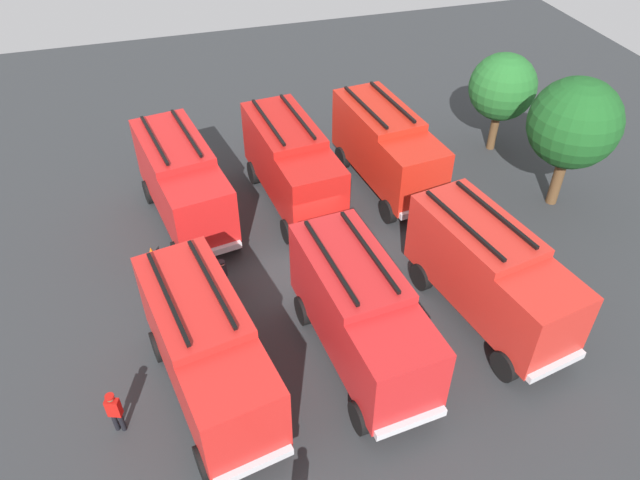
{
  "coord_description": "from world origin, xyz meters",
  "views": [
    {
      "loc": [
        17.59,
        -5.22,
        16.64
      ],
      "look_at": [
        0.0,
        0.0,
        1.4
      ],
      "focal_mm": 33.72,
      "sensor_mm": 36.0,
      "label": 1
    }
  ],
  "objects_px": {
    "tree_1": "(574,124)",
    "firefighter_2": "(115,411)",
    "fire_truck_0": "(183,181)",
    "fire_truck_4": "(387,146)",
    "fire_truck_3": "(361,313)",
    "tree_0": "(503,87)",
    "traffic_cone_0": "(152,254)",
    "firefighter_1": "(441,221)",
    "fire_truck_2": "(292,163)",
    "fire_truck_5": "(490,272)",
    "fire_truck_1": "(207,349)",
    "firefighter_0": "(223,276)"
  },
  "relations": [
    {
      "from": "fire_truck_0",
      "to": "fire_truck_4",
      "type": "relative_size",
      "value": 1.01
    },
    {
      "from": "fire_truck_4",
      "to": "firefighter_1",
      "type": "height_order",
      "value": "fire_truck_4"
    },
    {
      "from": "firefighter_0",
      "to": "traffic_cone_0",
      "type": "relative_size",
      "value": 2.57
    },
    {
      "from": "tree_0",
      "to": "fire_truck_4",
      "type": "bearing_deg",
      "value": -76.41
    },
    {
      "from": "fire_truck_3",
      "to": "firefighter_1",
      "type": "xyz_separation_m",
      "value": [
        -5.1,
        5.5,
        -1.21
      ]
    },
    {
      "from": "fire_truck_4",
      "to": "firefighter_1",
      "type": "distance_m",
      "value": 4.78
    },
    {
      "from": "fire_truck_5",
      "to": "fire_truck_0",
      "type": "bearing_deg",
      "value": -142.73
    },
    {
      "from": "firefighter_1",
      "to": "tree_1",
      "type": "distance_m",
      "value": 7.05
    },
    {
      "from": "fire_truck_3",
      "to": "firefighter_2",
      "type": "xyz_separation_m",
      "value": [
        0.68,
        -8.13,
        -1.19
      ]
    },
    {
      "from": "fire_truck_3",
      "to": "firefighter_0",
      "type": "distance_m",
      "value": 6.04
    },
    {
      "from": "firefighter_2",
      "to": "traffic_cone_0",
      "type": "height_order",
      "value": "firefighter_2"
    },
    {
      "from": "tree_1",
      "to": "firefighter_2",
      "type": "bearing_deg",
      "value": -71.19
    },
    {
      "from": "fire_truck_1",
      "to": "fire_truck_2",
      "type": "relative_size",
      "value": 1.02
    },
    {
      "from": "fire_truck_4",
      "to": "firefighter_1",
      "type": "relative_size",
      "value": 4.4
    },
    {
      "from": "fire_truck_1",
      "to": "fire_truck_4",
      "type": "height_order",
      "value": "same"
    },
    {
      "from": "fire_truck_5",
      "to": "firefighter_1",
      "type": "relative_size",
      "value": 4.46
    },
    {
      "from": "fire_truck_4",
      "to": "traffic_cone_0",
      "type": "xyz_separation_m",
      "value": [
        2.42,
        -11.24,
        -1.83
      ]
    },
    {
      "from": "firefighter_2",
      "to": "tree_1",
      "type": "bearing_deg",
      "value": -50.23
    },
    {
      "from": "fire_truck_1",
      "to": "firefighter_2",
      "type": "relative_size",
      "value": 4.37
    },
    {
      "from": "fire_truck_1",
      "to": "fire_truck_5",
      "type": "xyz_separation_m",
      "value": [
        -0.65,
        10.17,
        0.0
      ]
    },
    {
      "from": "traffic_cone_0",
      "to": "tree_0",
      "type": "bearing_deg",
      "value": 102.68
    },
    {
      "from": "firefighter_2",
      "to": "tree_0",
      "type": "distance_m",
      "value": 23.02
    },
    {
      "from": "fire_truck_1",
      "to": "tree_1",
      "type": "relative_size",
      "value": 1.23
    },
    {
      "from": "fire_truck_2",
      "to": "fire_truck_5",
      "type": "distance_m",
      "value": 10.26
    },
    {
      "from": "tree_0",
      "to": "tree_1",
      "type": "height_order",
      "value": "tree_1"
    },
    {
      "from": "firefighter_2",
      "to": "tree_1",
      "type": "distance_m",
      "value": 21.2
    },
    {
      "from": "fire_truck_3",
      "to": "tree_0",
      "type": "distance_m",
      "value": 16.07
    },
    {
      "from": "fire_truck_2",
      "to": "firefighter_1",
      "type": "height_order",
      "value": "fire_truck_2"
    },
    {
      "from": "fire_truck_4",
      "to": "firefighter_0",
      "type": "bearing_deg",
      "value": -65.2
    },
    {
      "from": "firefighter_0",
      "to": "traffic_cone_0",
      "type": "distance_m",
      "value": 3.88
    },
    {
      "from": "fire_truck_1",
      "to": "firefighter_1",
      "type": "relative_size",
      "value": 4.46
    },
    {
      "from": "fire_truck_0",
      "to": "fire_truck_2",
      "type": "height_order",
      "value": "same"
    },
    {
      "from": "fire_truck_3",
      "to": "tree_0",
      "type": "xyz_separation_m",
      "value": [
        -11.26,
        11.38,
        1.31
      ]
    },
    {
      "from": "fire_truck_5",
      "to": "firefighter_1",
      "type": "xyz_separation_m",
      "value": [
        -4.53,
        0.42,
        -1.21
      ]
    },
    {
      "from": "fire_truck_1",
      "to": "traffic_cone_0",
      "type": "height_order",
      "value": "fire_truck_1"
    },
    {
      "from": "fire_truck_4",
      "to": "tree_1",
      "type": "xyz_separation_m",
      "value": [
        3.56,
        7.01,
        1.96
      ]
    },
    {
      "from": "fire_truck_2",
      "to": "firefighter_1",
      "type": "relative_size",
      "value": 4.39
    },
    {
      "from": "fire_truck_0",
      "to": "firefighter_1",
      "type": "height_order",
      "value": "fire_truck_0"
    },
    {
      "from": "fire_truck_1",
      "to": "firefighter_2",
      "type": "height_order",
      "value": "fire_truck_1"
    },
    {
      "from": "fire_truck_1",
      "to": "firefighter_1",
      "type": "height_order",
      "value": "fire_truck_1"
    },
    {
      "from": "firefighter_0",
      "to": "fire_truck_0",
      "type": "bearing_deg",
      "value": -59.31
    },
    {
      "from": "fire_truck_3",
      "to": "firefighter_1",
      "type": "bearing_deg",
      "value": 127.25
    },
    {
      "from": "fire_truck_0",
      "to": "traffic_cone_0",
      "type": "xyz_separation_m",
      "value": [
        2.22,
        -1.79,
        -1.83
      ]
    },
    {
      "from": "fire_truck_4",
      "to": "fire_truck_3",
      "type": "bearing_deg",
      "value": -32.41
    },
    {
      "from": "fire_truck_5",
      "to": "tree_1",
      "type": "distance_m",
      "value": 8.85
    },
    {
      "from": "fire_truck_2",
      "to": "fire_truck_4",
      "type": "xyz_separation_m",
      "value": [
        -0.1,
        4.59,
        0.0
      ]
    },
    {
      "from": "tree_1",
      "to": "fire_truck_0",
      "type": "bearing_deg",
      "value": -101.55
    },
    {
      "from": "fire_truck_1",
      "to": "tree_1",
      "type": "bearing_deg",
      "value": 99.6
    },
    {
      "from": "fire_truck_1",
      "to": "fire_truck_2",
      "type": "distance_m",
      "value": 10.94
    },
    {
      "from": "fire_truck_0",
      "to": "traffic_cone_0",
      "type": "bearing_deg",
      "value": -48.77
    }
  ]
}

